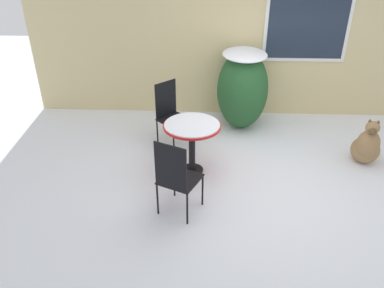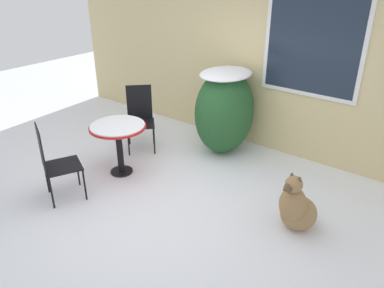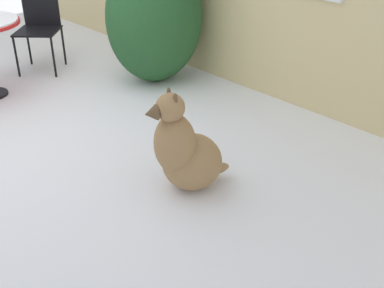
{
  "view_description": "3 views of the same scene",
  "coord_description": "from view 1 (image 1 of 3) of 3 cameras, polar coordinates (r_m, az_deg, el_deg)",
  "views": [
    {
      "loc": [
        -0.72,
        -4.52,
        3.08
      ],
      "look_at": [
        -0.94,
        0.09,
        0.45
      ],
      "focal_mm": 35.0,
      "sensor_mm": 36.0,
      "label": 1
    },
    {
      "loc": [
        2.88,
        -3.11,
        2.84
      ],
      "look_at": [
        0.0,
        0.6,
        0.55
      ],
      "focal_mm": 35.0,
      "sensor_mm": 36.0,
      "label": 2
    },
    {
      "loc": [
        3.8,
        -1.49,
        1.95
      ],
      "look_at": [
        1.67,
        0.48,
        0.34
      ],
      "focal_mm": 45.0,
      "sensor_mm": 36.0,
      "label": 3
    }
  ],
  "objects": [
    {
      "name": "ground_plane",
      "position": [
        5.52,
        9.76,
        -4.75
      ],
      "size": [
        16.0,
        16.0,
        0.0
      ],
      "primitive_type": "plane",
      "color": "white"
    },
    {
      "name": "house_wall",
      "position": [
        6.93,
        9.55,
        16.71
      ],
      "size": [
        8.0,
        0.1,
        3.1
      ],
      "color": "#D1BC84",
      "rests_on": "ground_plane"
    },
    {
      "name": "shrub_left",
      "position": [
        6.6,
        7.7,
        8.49
      ],
      "size": [
        0.88,
        1.08,
        1.37
      ],
      "color": "#235128",
      "rests_on": "ground_plane"
    },
    {
      "name": "patio_table",
      "position": [
        5.22,
        -0.0,
        1.71
      ],
      "size": [
        0.81,
        0.81,
        0.77
      ],
      "color": "black",
      "rests_on": "ground_plane"
    },
    {
      "name": "patio_chair_near_table",
      "position": [
        6.0,
        -3.22,
        4.8
      ],
      "size": [
        0.63,
        0.63,
        1.05
      ],
      "rotation": [
        0.0,
        0.0,
        0.79
      ],
      "color": "black",
      "rests_on": "ground_plane"
    },
    {
      "name": "patio_chair_far_side",
      "position": [
        4.44,
        -2.44,
        -4.94
      ],
      "size": [
        0.6,
        0.6,
        1.05
      ],
      "rotation": [
        0.0,
        0.0,
        2.71
      ],
      "color": "black",
      "rests_on": "ground_plane"
    },
    {
      "name": "dog",
      "position": [
        6.16,
        25.05,
        -0.33
      ],
      "size": [
        0.53,
        0.63,
        0.77
      ],
      "rotation": [
        0.0,
        0.0,
        -0.31
      ],
      "color": "#937047",
      "rests_on": "ground_plane"
    }
  ]
}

